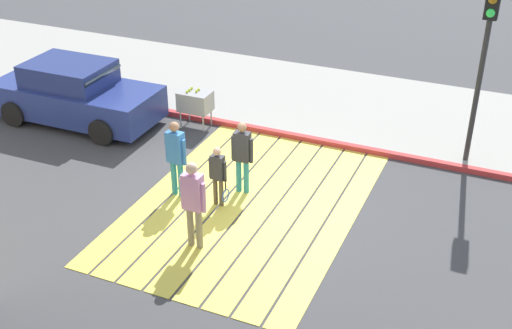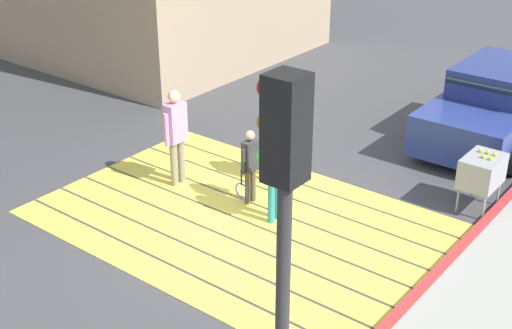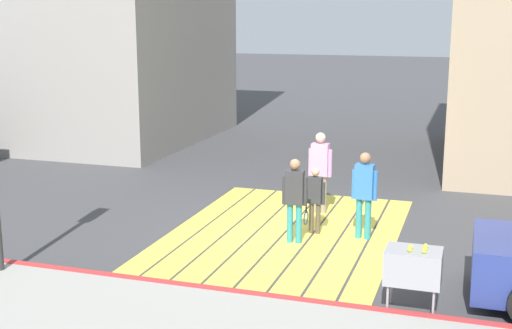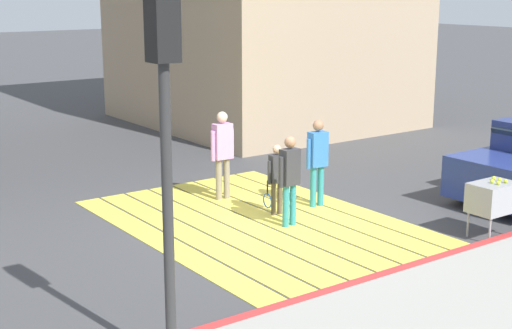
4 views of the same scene
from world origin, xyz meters
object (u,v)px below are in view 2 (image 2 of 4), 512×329
at_px(car_parked_near_curb, 496,106).
at_px(traffic_light_corner, 282,222).
at_px(pedestrian_adult_trailing, 176,131).
at_px(pedestrian_adult_side, 275,168).
at_px(pedestrian_adult_lead, 285,132).
at_px(pedestrian_child_with_racket, 250,163).
at_px(tennis_ball_cart, 482,171).

height_order(car_parked_near_curb, traffic_light_corner, traffic_light_corner).
height_order(pedestrian_adult_trailing, pedestrian_adult_side, pedestrian_adult_trailing).
height_order(traffic_light_corner, pedestrian_adult_side, traffic_light_corner).
bearing_deg(car_parked_near_curb, pedestrian_adult_trailing, 55.74).
relative_size(pedestrian_adult_lead, pedestrian_child_with_racket, 1.28).
relative_size(pedestrian_adult_side, pedestrian_child_with_racket, 1.22).
bearing_deg(pedestrian_adult_lead, pedestrian_adult_trailing, 39.11).
relative_size(pedestrian_adult_trailing, pedestrian_adult_side, 1.09).
bearing_deg(pedestrian_adult_lead, traffic_light_corner, 125.20).
bearing_deg(pedestrian_adult_side, tennis_ball_cart, -135.35).
bearing_deg(pedestrian_adult_trailing, pedestrian_adult_side, -179.85).
relative_size(traffic_light_corner, pedestrian_child_with_racket, 3.18).
height_order(pedestrian_adult_lead, pedestrian_adult_side, pedestrian_adult_lead).
height_order(car_parked_near_curb, pedestrian_adult_side, pedestrian_adult_side).
xyz_separation_m(pedestrian_adult_trailing, pedestrian_adult_side, (-2.13, -0.01, -0.09)).
relative_size(tennis_ball_cart, pedestrian_adult_side, 0.63).
height_order(pedestrian_adult_trailing, pedestrian_child_with_racket, pedestrian_adult_trailing).
height_order(pedestrian_adult_side, pedestrian_child_with_racket, pedestrian_adult_side).
bearing_deg(pedestrian_child_with_racket, car_parked_near_curb, -113.30).
relative_size(car_parked_near_curb, traffic_light_corner, 1.02).
height_order(pedestrian_adult_lead, pedestrian_adult_trailing, pedestrian_adult_trailing).
relative_size(tennis_ball_cart, pedestrian_child_with_racket, 0.76).
bearing_deg(tennis_ball_cart, pedestrian_adult_trailing, 27.92).
xyz_separation_m(traffic_light_corner, tennis_ball_cart, (0.68, -6.59, -2.34)).
height_order(car_parked_near_curb, tennis_ball_cart, car_parked_near_curb).
xyz_separation_m(traffic_light_corner, pedestrian_adult_trailing, (5.26, -4.17, -2.00)).
bearing_deg(pedestrian_adult_side, car_parked_near_curb, -106.03).
distance_m(pedestrian_adult_trailing, pedestrian_child_with_racket, 1.50).
height_order(pedestrian_adult_lead, pedestrian_child_with_racket, pedestrian_adult_lead).
bearing_deg(pedestrian_adult_lead, car_parked_near_curb, -117.68).
distance_m(car_parked_near_curb, pedestrian_adult_lead, 4.76).
bearing_deg(pedestrian_child_with_racket, pedestrian_adult_lead, -91.30).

